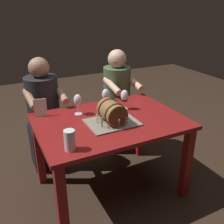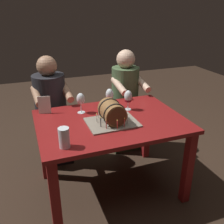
% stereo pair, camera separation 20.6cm
% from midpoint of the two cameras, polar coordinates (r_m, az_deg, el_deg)
% --- Properties ---
extents(ground_plane, '(8.00, 8.00, 0.00)m').
position_cam_midpoint_polar(ground_plane, '(2.56, -2.82, -16.70)').
color(ground_plane, '#332319').
extents(dining_table, '(1.25, 0.89, 0.73)m').
position_cam_midpoint_polar(dining_table, '(2.21, -3.13, -4.40)').
color(dining_table, maroon).
rests_on(dining_table, ground).
extents(barrel_cake, '(0.41, 0.32, 0.20)m').
position_cam_midpoint_polar(barrel_cake, '(2.07, -2.85, -0.42)').
color(barrel_cake, gray).
rests_on(barrel_cake, dining_table).
extents(wine_glass_red, '(0.07, 0.07, 0.19)m').
position_cam_midpoint_polar(wine_glass_red, '(2.33, 0.33, 3.45)').
color(wine_glass_red, white).
rests_on(wine_glass_red, dining_table).
extents(wine_glass_empty, '(0.07, 0.07, 0.19)m').
position_cam_midpoint_polar(wine_glass_empty, '(2.25, -10.35, 2.50)').
color(wine_glass_empty, white).
rests_on(wine_glass_empty, dining_table).
extents(wine_glass_amber, '(0.07, 0.07, 0.19)m').
position_cam_midpoint_polar(wine_glass_amber, '(2.35, -3.93, 3.72)').
color(wine_glass_amber, white).
rests_on(wine_glass_amber, dining_table).
extents(beer_pint, '(0.08, 0.08, 0.15)m').
position_cam_midpoint_polar(beer_pint, '(1.74, -12.91, -6.44)').
color(beer_pint, white).
rests_on(beer_pint, dining_table).
extents(menu_card, '(0.11, 0.05, 0.16)m').
position_cam_midpoint_polar(menu_card, '(2.31, -18.38, 0.86)').
color(menu_card, silver).
rests_on(menu_card, dining_table).
extents(person_seated_left, '(0.38, 0.47, 1.18)m').
position_cam_midpoint_polar(person_seated_left, '(2.74, -17.01, -1.53)').
color(person_seated_left, black).
rests_on(person_seated_left, ground).
extents(person_seated_right, '(0.36, 0.46, 1.19)m').
position_cam_midpoint_polar(person_seated_right, '(2.97, -0.87, 1.39)').
color(person_seated_right, '#2A3A24').
rests_on(person_seated_right, ground).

